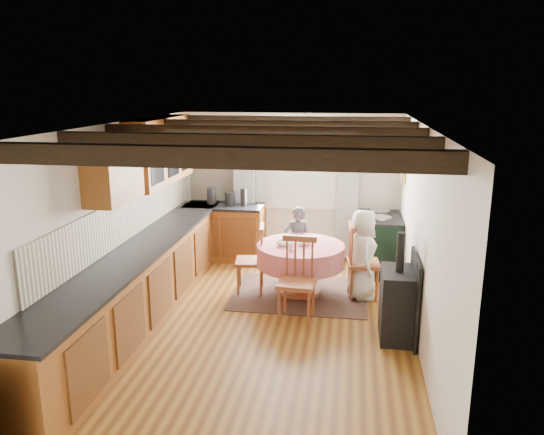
% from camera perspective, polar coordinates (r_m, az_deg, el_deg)
% --- Properties ---
extents(floor, '(3.60, 5.50, 0.00)m').
position_cam_1_polar(floor, '(6.54, -1.09, -11.53)').
color(floor, '#9A6922').
rests_on(floor, ground).
extents(ceiling, '(3.60, 5.50, 0.00)m').
position_cam_1_polar(ceiling, '(5.91, -1.20, 9.93)').
color(ceiling, white).
rests_on(ceiling, ground).
extents(wall_back, '(3.60, 0.00, 2.40)m').
position_cam_1_polar(wall_back, '(8.77, 1.95, 3.38)').
color(wall_back, silver).
rests_on(wall_back, ground).
extents(wall_front, '(3.60, 0.00, 2.40)m').
position_cam_1_polar(wall_front, '(3.61, -8.87, -12.88)').
color(wall_front, silver).
rests_on(wall_front, ground).
extents(wall_left, '(0.00, 5.50, 2.40)m').
position_cam_1_polar(wall_left, '(6.66, -16.58, -0.66)').
color(wall_left, silver).
rests_on(wall_left, ground).
extents(wall_right, '(0.00, 5.50, 2.40)m').
position_cam_1_polar(wall_right, '(6.08, 15.81, -1.99)').
color(wall_right, silver).
rests_on(wall_right, ground).
extents(beam_a, '(3.60, 0.16, 0.16)m').
position_cam_1_polar(beam_a, '(3.98, -6.22, 6.51)').
color(beam_a, black).
rests_on(beam_a, ceiling).
extents(beam_b, '(3.60, 0.16, 0.16)m').
position_cam_1_polar(beam_b, '(4.94, -3.23, 8.04)').
color(beam_b, black).
rests_on(beam_b, ceiling).
extents(beam_c, '(3.60, 0.16, 0.16)m').
position_cam_1_polar(beam_c, '(5.92, -1.20, 9.06)').
color(beam_c, black).
rests_on(beam_c, ceiling).
extents(beam_d, '(3.60, 0.16, 0.16)m').
position_cam_1_polar(beam_d, '(6.91, 0.26, 9.78)').
color(beam_d, black).
rests_on(beam_d, ceiling).
extents(beam_e, '(3.60, 0.16, 0.16)m').
position_cam_1_polar(beam_e, '(7.89, 1.36, 10.32)').
color(beam_e, black).
rests_on(beam_e, ceiling).
extents(splash_left, '(0.02, 4.50, 0.55)m').
position_cam_1_polar(splash_left, '(6.92, -15.39, -0.05)').
color(splash_left, beige).
rests_on(splash_left, wall_left).
extents(splash_back, '(1.40, 0.02, 0.55)m').
position_cam_1_polar(splash_back, '(8.93, -4.46, 3.53)').
color(splash_back, beige).
rests_on(splash_back, wall_back).
extents(base_cabinet_left, '(0.60, 5.30, 0.88)m').
position_cam_1_polar(base_cabinet_left, '(6.77, -13.82, -7.00)').
color(base_cabinet_left, brown).
rests_on(base_cabinet_left, floor).
extents(base_cabinet_back, '(1.30, 0.60, 0.88)m').
position_cam_1_polar(base_cabinet_back, '(8.84, -5.09, -1.64)').
color(base_cabinet_back, brown).
rests_on(base_cabinet_back, floor).
extents(worktop_left, '(0.64, 5.30, 0.04)m').
position_cam_1_polar(worktop_left, '(6.61, -13.89, -3.29)').
color(worktop_left, black).
rests_on(worktop_left, base_cabinet_left).
extents(worktop_back, '(1.30, 0.64, 0.04)m').
position_cam_1_polar(worktop_back, '(8.71, -5.19, 1.24)').
color(worktop_back, black).
rests_on(worktop_back, base_cabinet_back).
extents(wall_cabinet_glass, '(0.34, 1.80, 0.90)m').
position_cam_1_polar(wall_cabinet_glass, '(7.55, -11.94, 7.10)').
color(wall_cabinet_glass, brown).
rests_on(wall_cabinet_glass, wall_left).
extents(wall_cabinet_solid, '(0.34, 0.90, 0.70)m').
position_cam_1_polar(wall_cabinet_solid, '(6.19, -16.78, 4.85)').
color(wall_cabinet_solid, brown).
rests_on(wall_cabinet_solid, wall_left).
extents(window_frame, '(1.34, 0.03, 1.54)m').
position_cam_1_polar(window_frame, '(8.68, 2.62, 5.94)').
color(window_frame, white).
rests_on(window_frame, wall_back).
extents(window_pane, '(1.20, 0.01, 1.40)m').
position_cam_1_polar(window_pane, '(8.69, 2.63, 5.94)').
color(window_pane, white).
rests_on(window_pane, wall_back).
extents(curtain_left, '(0.35, 0.10, 2.10)m').
position_cam_1_polar(curtain_left, '(8.81, -2.98, 2.76)').
color(curtain_left, '#ADADAD').
rests_on(curtain_left, wall_back).
extents(curtain_right, '(0.35, 0.10, 2.10)m').
position_cam_1_polar(curtain_right, '(8.63, 8.14, 2.40)').
color(curtain_right, '#ADADAD').
rests_on(curtain_right, wall_back).
extents(curtain_rod, '(2.00, 0.03, 0.03)m').
position_cam_1_polar(curtain_rod, '(8.53, 2.60, 9.85)').
color(curtain_rod, black).
rests_on(curtain_rod, wall_back).
extents(wall_picture, '(0.04, 0.50, 0.60)m').
position_cam_1_polar(wall_picture, '(8.22, 14.00, 5.78)').
color(wall_picture, gold).
rests_on(wall_picture, wall_right).
extents(wall_plate, '(0.30, 0.02, 0.30)m').
position_cam_1_polar(wall_plate, '(8.60, 8.96, 6.38)').
color(wall_plate, silver).
rests_on(wall_plate, wall_back).
extents(rug, '(1.83, 1.43, 0.01)m').
position_cam_1_polar(rug, '(7.44, 3.05, -8.23)').
color(rug, '#48271C').
rests_on(rug, floor).
extents(dining_table, '(1.20, 1.20, 0.72)m').
position_cam_1_polar(dining_table, '(7.31, 3.08, -5.66)').
color(dining_table, '#FCA495').
rests_on(dining_table, floor).
extents(chair_near, '(0.48, 0.50, 1.04)m').
position_cam_1_polar(chair_near, '(6.48, 2.67, -6.78)').
color(chair_near, '#964C24').
rests_on(chair_near, floor).
extents(chair_left, '(0.49, 0.47, 0.96)m').
position_cam_1_polar(chair_left, '(7.38, -2.39, -4.47)').
color(chair_left, '#964C24').
rests_on(chair_left, floor).
extents(chair_right, '(0.50, 0.48, 1.03)m').
position_cam_1_polar(chair_right, '(7.29, 9.86, -4.63)').
color(chair_right, '#964C24').
rests_on(chair_right, floor).
extents(aga_range, '(0.63, 0.98, 0.90)m').
position_cam_1_polar(aga_range, '(8.34, 11.51, -2.76)').
color(aga_range, black).
rests_on(aga_range, floor).
extents(cast_iron_stove, '(0.38, 0.63, 1.25)m').
position_cam_1_polar(cast_iron_stove, '(6.18, 13.49, -7.20)').
color(cast_iron_stove, black).
rests_on(cast_iron_stove, floor).
extents(child_far, '(0.46, 0.38, 1.11)m').
position_cam_1_polar(child_far, '(7.89, 2.75, -2.70)').
color(child_far, '#484E54').
rests_on(child_far, floor).
extents(child_right, '(0.47, 0.65, 1.24)m').
position_cam_1_polar(child_right, '(7.23, 9.75, -3.94)').
color(child_right, silver).
rests_on(child_right, floor).
extents(bowl_a, '(0.26, 0.26, 0.05)m').
position_cam_1_polar(bowl_a, '(7.19, 3.49, -2.77)').
color(bowl_a, silver).
rests_on(bowl_a, dining_table).
extents(bowl_b, '(0.22, 0.22, 0.06)m').
position_cam_1_polar(bowl_b, '(7.14, 1.16, -2.82)').
color(bowl_b, silver).
rests_on(bowl_b, dining_table).
extents(cup, '(0.12, 0.12, 0.09)m').
position_cam_1_polar(cup, '(6.95, 2.09, -3.16)').
color(cup, silver).
rests_on(cup, dining_table).
extents(canister_tall, '(0.16, 0.16, 0.27)m').
position_cam_1_polar(canister_tall, '(8.78, -6.54, 2.34)').
color(canister_tall, '#262628').
rests_on(canister_tall, worktop_back).
extents(canister_wide, '(0.19, 0.19, 0.21)m').
position_cam_1_polar(canister_wide, '(8.68, -4.46, 2.05)').
color(canister_wide, '#262628').
rests_on(canister_wide, worktop_back).
extents(canister_slim, '(0.10, 0.10, 0.29)m').
position_cam_1_polar(canister_slim, '(8.58, -3.08, 2.20)').
color(canister_slim, '#262628').
rests_on(canister_slim, worktop_back).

